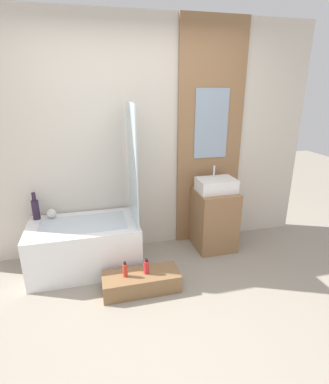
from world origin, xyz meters
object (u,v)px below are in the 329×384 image
vase_tall_dark (35,208)px  bottle_soap_primary (125,270)px  bathtub (85,246)px  bottle_soap_secondary (146,267)px  vase_round_light (51,213)px  sink (216,185)px  wooden_step_bench (141,282)px

vase_tall_dark → bottle_soap_primary: (0.85, -0.79, -0.40)m
bathtub → bottle_soap_secondary: bathtub is taller
vase_round_light → bottle_soap_secondary: vase_round_light is taller
bathtub → bottle_soap_secondary: 0.78m
bathtub → vase_round_light: 0.51m
bathtub → sink: size_ratio=2.62×
bottle_soap_secondary → bathtub: bearing=136.5°
bottle_soap_secondary → vase_tall_dark: bearing=143.2°
vase_round_light → bottle_soap_secondary: size_ratio=0.65×
vase_round_light → bottle_soap_primary: size_ratio=0.65×
sink → vase_round_light: bearing=175.3°
wooden_step_bench → vase_round_light: size_ratio=7.13×
wooden_step_bench → vase_round_light: vase_round_light is taller
bathtub → vase_tall_dark: vase_tall_dark is taller
bottle_soap_primary → bottle_soap_secondary: (0.20, -0.00, 0.00)m
vase_round_light → bottle_soap_secondary: bearing=-40.8°
bathtub → wooden_step_bench: size_ratio=1.54×
bathtub → bottle_soap_secondary: size_ratio=7.15×
wooden_step_bench → bottle_soap_primary: 0.22m
wooden_step_bench → vase_tall_dark: vase_tall_dark is taller
vase_tall_dark → bottle_soap_primary: bearing=-42.9°
sink → bathtub: bearing=-176.9°
bathtub → wooden_step_bench: 0.76m
bathtub → wooden_step_bench: (0.51, -0.54, -0.17)m
bathtub → vase_tall_dark: 0.66m
bottle_soap_secondary → vase_round_light: bearing=139.2°
bottle_soap_primary → bottle_soap_secondary: same height
sink → bottle_soap_primary: (-1.16, -0.62, -0.55)m
bathtub → bottle_soap_secondary: (0.57, -0.54, -0.01)m
wooden_step_bench → sink: sink is taller
sink → bottle_soap_secondary: size_ratio=2.73×
vase_tall_dark → vase_round_light: vase_tall_dark is taller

